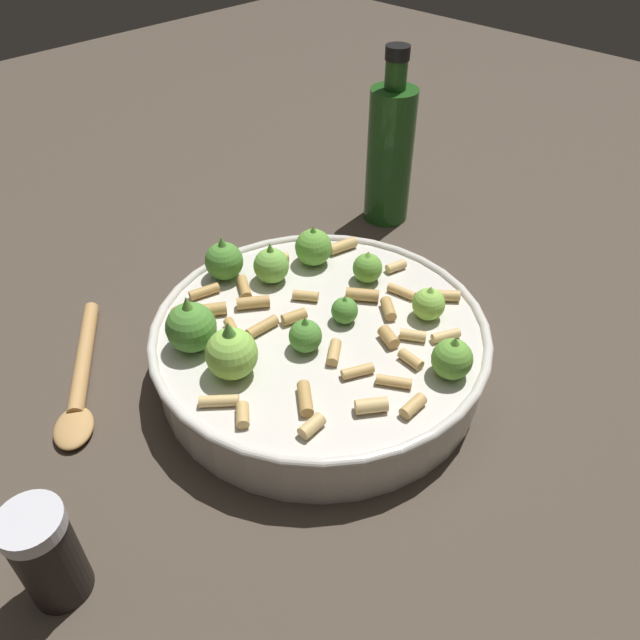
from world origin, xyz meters
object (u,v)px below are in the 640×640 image
at_px(cooking_pan, 317,342).
at_px(olive_oil_bottle, 390,152).
at_px(wooden_spoon, 81,379).
at_px(pepper_shaker, 47,555).

relative_size(cooking_pan, olive_oil_bottle, 1.44).
height_order(cooking_pan, wooden_spoon, cooking_pan).
relative_size(pepper_shaker, wooden_spoon, 0.51).
xyz_separation_m(cooking_pan, wooden_spoon, (-0.15, -0.18, -0.03)).
bearing_deg(pepper_shaker, wooden_spoon, 147.49).
bearing_deg(cooking_pan, olive_oil_bottle, 117.21).
relative_size(cooking_pan, pepper_shaker, 3.62).
bearing_deg(cooking_pan, pepper_shaker, -84.54).
distance_m(cooking_pan, wooden_spoon, 0.24).
bearing_deg(olive_oil_bottle, wooden_spoon, -90.80).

